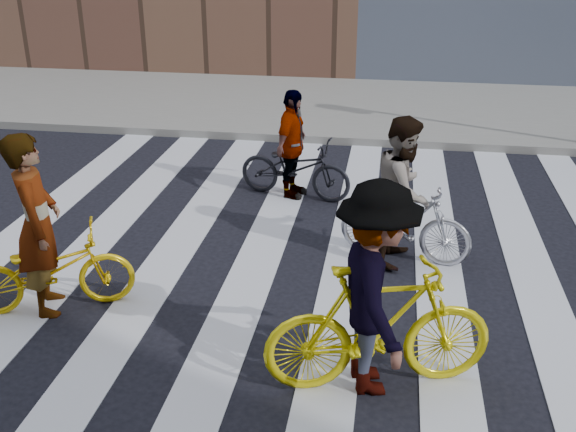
% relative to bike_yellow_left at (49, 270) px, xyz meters
% --- Properties ---
extents(ground, '(100.00, 100.00, 0.00)m').
position_rel_bike_yellow_left_xyz_m(ground, '(2.51, 1.17, -0.46)').
color(ground, black).
rests_on(ground, ground).
extents(sidewalk_far, '(100.00, 5.00, 0.15)m').
position_rel_bike_yellow_left_xyz_m(sidewalk_far, '(2.51, 8.67, -0.38)').
color(sidewalk_far, gray).
rests_on(sidewalk_far, ground).
extents(zebra_crosswalk, '(8.25, 10.00, 0.01)m').
position_rel_bike_yellow_left_xyz_m(zebra_crosswalk, '(2.51, 1.17, -0.45)').
color(zebra_crosswalk, silver).
rests_on(zebra_crosswalk, ground).
extents(bike_yellow_left, '(1.85, 1.23, 0.92)m').
position_rel_bike_yellow_left_xyz_m(bike_yellow_left, '(0.00, 0.00, 0.00)').
color(bike_yellow_left, yellow).
rests_on(bike_yellow_left, ground).
extents(bike_silver_mid, '(1.69, 0.83, 0.98)m').
position_rel_bike_yellow_left_xyz_m(bike_silver_mid, '(3.73, 1.75, 0.03)').
color(bike_silver_mid, '#ABABB5').
rests_on(bike_silver_mid, ground).
extents(bike_yellow_right, '(2.12, 1.09, 1.22)m').
position_rel_bike_yellow_left_xyz_m(bike_yellow_right, '(3.50, -0.78, 0.15)').
color(bike_yellow_right, yellow).
rests_on(bike_yellow_right, ground).
extents(bike_dark_rear, '(1.82, 0.96, 0.91)m').
position_rel_bike_yellow_left_xyz_m(bike_dark_rear, '(2.11, 3.57, -0.00)').
color(bike_dark_rear, black).
rests_on(bike_dark_rear, ground).
extents(rider_left, '(0.71, 0.85, 1.97)m').
position_rel_bike_yellow_left_xyz_m(rider_left, '(-0.05, 0.00, 0.53)').
color(rider_left, slate).
rests_on(rider_left, ground).
extents(rider_mid, '(0.88, 1.02, 1.81)m').
position_rel_bike_yellow_left_xyz_m(rider_mid, '(3.68, 1.75, 0.45)').
color(rider_mid, slate).
rests_on(rider_mid, ground).
extents(rider_right, '(1.04, 1.42, 1.96)m').
position_rel_bike_yellow_left_xyz_m(rider_right, '(3.45, -0.78, 0.52)').
color(rider_right, slate).
rests_on(rider_right, ground).
extents(rider_rear, '(0.60, 1.02, 1.64)m').
position_rel_bike_yellow_left_xyz_m(rider_rear, '(2.06, 3.57, 0.36)').
color(rider_rear, slate).
rests_on(rider_rear, ground).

